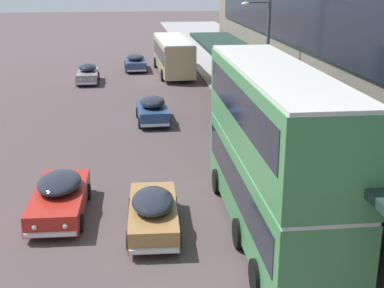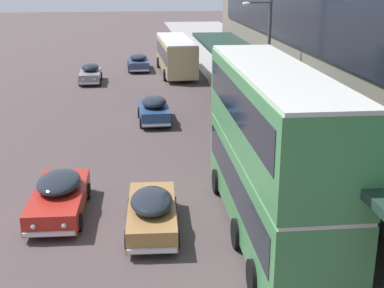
# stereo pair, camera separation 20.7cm
# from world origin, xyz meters

# --- Properties ---
(transit_bus_kerbside_front) EXTENTS (2.88, 11.38, 5.86)m
(transit_bus_kerbside_front) POSITION_xyz_m (4.19, 8.04, 3.17)
(transit_bus_kerbside_front) COLOR #438A4F
(transit_bus_kerbside_front) RESTS_ON ground
(transit_bus_kerbside_rear) EXTENTS (3.05, 10.39, 3.16)m
(transit_bus_kerbside_rear) POSITION_xyz_m (3.70, 39.31, 1.82)
(transit_bus_kerbside_rear) COLOR tan
(transit_bus_kerbside_rear) RESTS_ON ground
(sedan_oncoming_rear) EXTENTS (2.03, 4.96, 1.54)m
(sedan_oncoming_rear) POSITION_xyz_m (0.37, 41.62, 0.76)
(sedan_oncoming_rear) COLOR navy
(sedan_oncoming_rear) RESTS_ON ground
(sedan_second_near) EXTENTS (1.95, 4.27, 1.63)m
(sedan_second_near) POSITION_xyz_m (0.95, 23.17, 0.79)
(sedan_second_near) COLOR navy
(sedan_second_near) RESTS_ON ground
(sedan_trailing_near) EXTENTS (1.96, 4.61, 1.49)m
(sedan_trailing_near) POSITION_xyz_m (0.19, 8.75, 0.74)
(sedan_trailing_near) COLOR #A27040
(sedan_trailing_near) RESTS_ON ground
(sedan_far_back) EXTENTS (1.80, 4.31, 1.57)m
(sedan_far_back) POSITION_xyz_m (-3.69, 36.12, 0.77)
(sedan_far_back) COLOR gray
(sedan_far_back) RESTS_ON ground
(sedan_lead_near) EXTENTS (2.11, 4.86, 1.50)m
(sedan_lead_near) POSITION_xyz_m (-3.24, 10.54, 0.75)
(sedan_lead_near) COLOR #B2251C
(sedan_lead_near) RESTS_ON ground
(street_lamp) EXTENTS (1.50, 0.28, 7.33)m
(street_lamp) POSITION_xyz_m (6.39, 17.83, 4.39)
(street_lamp) COLOR #4C4C51
(street_lamp) RESTS_ON sidewalk_kerb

